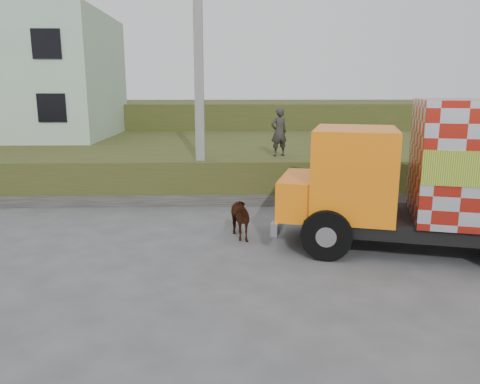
{
  "coord_description": "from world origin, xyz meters",
  "views": [
    {
      "loc": [
        -0.08,
        -11.31,
        3.9
      ],
      "look_at": [
        0.24,
        0.4,
        1.3
      ],
      "focal_mm": 35.0,
      "sensor_mm": 36.0,
      "label": 1
    }
  ],
  "objects_px": {
    "utility_pole": "(199,83)",
    "cow": "(236,217)",
    "pedestrian": "(279,132)",
    "cargo_truck": "(476,177)"
  },
  "relations": [
    {
      "from": "utility_pole",
      "to": "cow",
      "type": "xyz_separation_m",
      "value": [
        1.14,
        -3.97,
        -3.5
      ]
    },
    {
      "from": "cow",
      "to": "pedestrian",
      "type": "height_order",
      "value": "pedestrian"
    },
    {
      "from": "utility_pole",
      "to": "cargo_truck",
      "type": "relative_size",
      "value": 0.93
    },
    {
      "from": "cargo_truck",
      "to": "cow",
      "type": "relative_size",
      "value": 6.26
    },
    {
      "from": "utility_pole",
      "to": "pedestrian",
      "type": "bearing_deg",
      "value": 18.46
    },
    {
      "from": "pedestrian",
      "to": "cargo_truck",
      "type": "bearing_deg",
      "value": 101.14
    },
    {
      "from": "utility_pole",
      "to": "cow",
      "type": "distance_m",
      "value": 5.41
    },
    {
      "from": "cow",
      "to": "pedestrian",
      "type": "distance_m",
      "value": 5.47
    },
    {
      "from": "utility_pole",
      "to": "pedestrian",
      "type": "xyz_separation_m",
      "value": [
        2.78,
        0.93,
        -1.71
      ]
    },
    {
      "from": "utility_pole",
      "to": "cargo_truck",
      "type": "height_order",
      "value": "utility_pole"
    }
  ]
}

